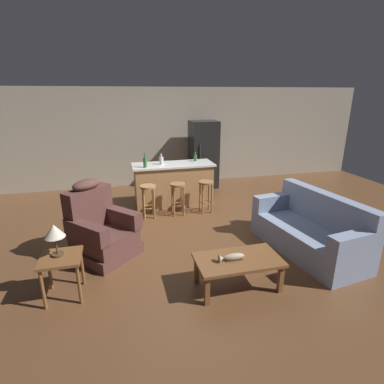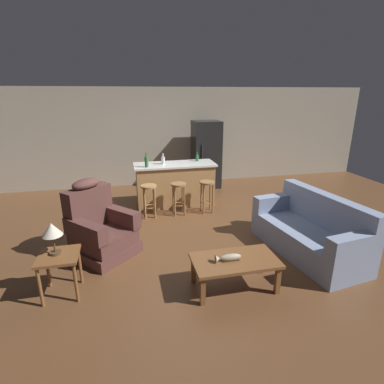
% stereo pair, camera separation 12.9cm
% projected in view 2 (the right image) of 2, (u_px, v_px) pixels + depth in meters
% --- Properties ---
extents(ground_plane, '(12.00, 12.00, 0.00)m').
position_uv_depth(ground_plane, '(188.00, 228.00, 5.69)').
color(ground_plane, brown).
extents(back_wall, '(12.00, 0.05, 2.60)m').
position_uv_depth(back_wall, '(163.00, 137.00, 8.17)').
color(back_wall, '#A89E89').
rests_on(back_wall, ground_plane).
extents(coffee_table, '(1.10, 0.60, 0.42)m').
position_uv_depth(coffee_table, '(235.00, 263.00, 3.84)').
color(coffee_table, brown).
rests_on(coffee_table, ground_plane).
extents(fish_figurine, '(0.34, 0.10, 0.10)m').
position_uv_depth(fish_figurine, '(228.00, 258.00, 3.78)').
color(fish_figurine, '#4C3823').
rests_on(fish_figurine, coffee_table).
extents(couch, '(1.10, 2.00, 0.94)m').
position_uv_depth(couch, '(310.00, 232.00, 4.74)').
color(couch, '#8493B2').
rests_on(couch, ground_plane).
extents(recliner_near_lamp, '(1.19, 1.19, 1.20)m').
position_uv_depth(recliner_near_lamp, '(100.00, 229.00, 4.67)').
color(recliner_near_lamp, brown).
rests_on(recliner_near_lamp, ground_plane).
extents(end_table, '(0.48, 0.48, 0.56)m').
position_uv_depth(end_table, '(59.00, 262.00, 3.68)').
color(end_table, brown).
rests_on(end_table, ground_plane).
extents(table_lamp, '(0.24, 0.24, 0.41)m').
position_uv_depth(table_lamp, '(52.00, 231.00, 3.58)').
color(table_lamp, '#4C3823').
rests_on(table_lamp, end_table).
extents(kitchen_island, '(1.80, 0.70, 0.95)m').
position_uv_depth(kitchen_island, '(175.00, 184.00, 6.79)').
color(kitchen_island, '#AD7F4C').
rests_on(kitchen_island, ground_plane).
extents(bar_stool_left, '(0.32, 0.32, 0.68)m').
position_uv_depth(bar_stool_left, '(149.00, 195.00, 6.07)').
color(bar_stool_left, '#A87A47').
rests_on(bar_stool_left, ground_plane).
extents(bar_stool_middle, '(0.32, 0.32, 0.68)m').
position_uv_depth(bar_stool_middle, '(179.00, 193.00, 6.20)').
color(bar_stool_middle, olive).
rests_on(bar_stool_middle, ground_plane).
extents(bar_stool_right, '(0.32, 0.32, 0.68)m').
position_uv_depth(bar_stool_right, '(207.00, 191.00, 6.33)').
color(bar_stool_right, olive).
rests_on(bar_stool_right, ground_plane).
extents(refrigerator, '(0.70, 0.69, 1.76)m').
position_uv_depth(refrigerator, '(206.00, 154.00, 7.99)').
color(refrigerator, black).
rests_on(refrigerator, ground_plane).
extents(bottle_tall_green, '(0.08, 0.08, 0.31)m').
position_uv_depth(bottle_tall_green, '(146.00, 162.00, 6.29)').
color(bottle_tall_green, '#2D6B38').
rests_on(bottle_tall_green, kitchen_island).
extents(bottle_short_amber, '(0.09, 0.09, 0.24)m').
position_uv_depth(bottle_short_amber, '(163.00, 160.00, 6.56)').
color(bottle_short_amber, silver).
rests_on(bottle_short_amber, kitchen_island).
extents(bottle_wine_dark, '(0.07, 0.07, 0.21)m').
position_uv_depth(bottle_wine_dark, '(197.00, 158.00, 6.87)').
color(bottle_wine_dark, '#2D6B38').
rests_on(bottle_wine_dark, kitchen_island).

